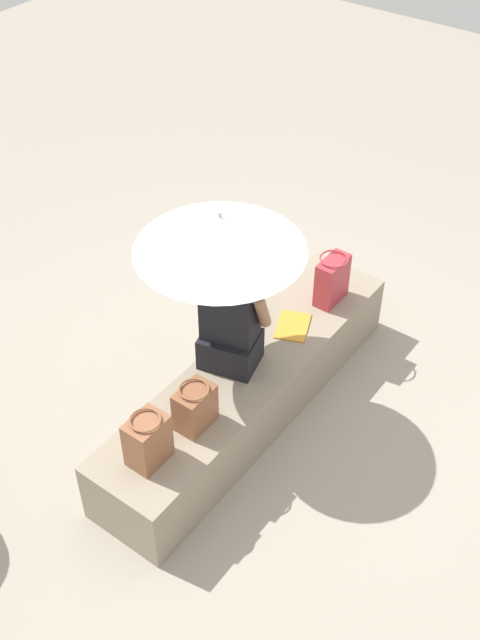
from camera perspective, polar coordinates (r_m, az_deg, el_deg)
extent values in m
plane|color=#9E9384|center=(5.12, 0.67, -6.69)|extent=(14.00, 14.00, 0.00)
cube|color=gray|center=(4.96, 0.69, -4.99)|extent=(2.45, 0.56, 0.44)
cube|color=black|center=(4.74, -0.72, -2.13)|extent=(0.36, 0.40, 0.22)
cube|color=black|center=(4.50, -0.76, 1.11)|extent=(0.27, 0.36, 0.48)
sphere|color=#9E7051|center=(4.29, -0.80, 4.57)|extent=(0.20, 0.20, 0.20)
cylinder|color=#9E7051|center=(4.55, -3.08, 1.95)|extent=(0.21, 0.12, 0.32)
cylinder|color=#9E7051|center=(4.43, 1.63, 0.71)|extent=(0.21, 0.12, 0.32)
cylinder|color=#B7B7BC|center=(4.48, -1.39, 1.98)|extent=(0.02, 0.02, 1.06)
cone|color=silver|center=(4.22, -1.49, 6.42)|extent=(0.97, 0.97, 0.22)
sphere|color=#B7B7BC|center=(4.15, -1.52, 7.83)|extent=(0.03, 0.03, 0.03)
cube|color=brown|center=(4.21, -6.76, -8.84)|extent=(0.23, 0.17, 0.30)
torus|color=brown|center=(4.09, -6.94, -7.34)|extent=(0.17, 0.17, 0.01)
cube|color=#B2333D|center=(5.19, 6.78, 2.91)|extent=(0.26, 0.13, 0.33)
torus|color=#B2333D|center=(5.08, 6.94, 4.50)|extent=(0.19, 0.19, 0.01)
cube|color=brown|center=(4.37, -3.33, -6.46)|extent=(0.23, 0.16, 0.27)
torus|color=brown|center=(4.26, -3.41, -5.12)|extent=(0.17, 0.17, 0.01)
cube|color=gold|center=(5.06, 3.90, -0.45)|extent=(0.34, 0.29, 0.01)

